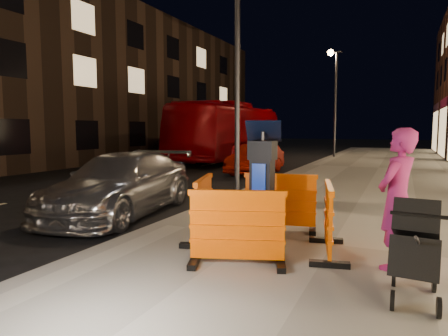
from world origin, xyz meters
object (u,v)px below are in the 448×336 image
at_px(bus_doubledecker, 231,160).
at_px(parking_kiosk, 262,188).
at_px(car_red, 256,174).
at_px(man, 397,199).
at_px(barrier_bldgside, 328,219).
at_px(barrier_kerbside, 204,208).
at_px(barrier_front, 237,228).
at_px(car_silver, 122,214).
at_px(stroller, 416,253).
at_px(barrier_back, 280,202).

bearing_deg(bus_doubledecker, parking_kiosk, -68.38).
bearing_deg(car_red, man, -59.80).
bearing_deg(barrier_bldgside, barrier_kerbside, 77.96).
bearing_deg(bus_doubledecker, barrier_front, -69.65).
height_order(barrier_bldgside, car_silver, barrier_bldgside).
xyz_separation_m(barrier_kerbside, car_red, (-2.62, 9.78, -0.63)).
xyz_separation_m(car_silver, stroller, (5.69, -2.59, 0.64)).
bearing_deg(barrier_front, stroller, -24.50).
xyz_separation_m(barrier_kerbside, barrier_bldgside, (1.90, 0.00, 0.00)).
height_order(car_silver, man, man).
height_order(barrier_kerbside, bus_doubledecker, bus_doubledecker).
bearing_deg(man, bus_doubledecker, -125.17).
bearing_deg(car_red, parking_kiosk, -67.91).
xyz_separation_m(parking_kiosk, car_silver, (-3.69, 1.45, -1.01)).
height_order(barrier_front, car_silver, barrier_front).
relative_size(parking_kiosk, bus_doubledecker, 0.15).
bearing_deg(barrier_kerbside, stroller, -127.21).
distance_m(barrier_kerbside, bus_doubledecker, 16.76).
relative_size(barrier_front, barrier_back, 1.00).
distance_m(parking_kiosk, man, 1.81).
distance_m(car_red, man, 11.41).
xyz_separation_m(barrier_bldgside, car_red, (-4.52, 9.78, -0.63)).
relative_size(car_silver, stroller, 4.65).
bearing_deg(stroller, barrier_front, 179.87).
xyz_separation_m(car_silver, car_red, (0.13, 8.33, 0.00)).
distance_m(car_silver, car_red, 8.33).
xyz_separation_m(barrier_front, barrier_kerbside, (-0.95, 0.95, 0.00)).
height_order(parking_kiosk, car_silver, parking_kiosk).
xyz_separation_m(barrier_kerbside, bus_doubledecker, (-6.20, 15.56, -0.63)).
relative_size(man, stroller, 1.77).
height_order(barrier_front, barrier_back, same).
height_order(barrier_kerbside, car_red, barrier_kerbside).
xyz_separation_m(barrier_kerbside, stroller, (2.95, -1.14, 0.01)).
height_order(barrier_back, man, man).
bearing_deg(car_silver, barrier_bldgside, -25.31).
height_order(barrier_front, car_red, barrier_front).
height_order(car_red, bus_doubledecker, bus_doubledecker).
bearing_deg(car_silver, parking_kiosk, -29.41).
xyz_separation_m(barrier_bldgside, stroller, (1.05, -1.14, 0.01)).
distance_m(barrier_back, car_silver, 3.78).
bearing_deg(parking_kiosk, stroller, -43.79).
xyz_separation_m(car_silver, bus_doubledecker, (-3.45, 14.11, 0.00)).
distance_m(barrier_front, stroller, 2.00).
bearing_deg(barrier_front, barrier_kerbside, 115.96).
bearing_deg(bus_doubledecker, car_silver, -79.30).
xyz_separation_m(bus_doubledecker, stroller, (9.14, -16.70, 0.64)).
bearing_deg(car_silver, man, -25.08).
xyz_separation_m(parking_kiosk, bus_doubledecker, (-7.15, 15.56, -1.01)).
relative_size(parking_kiosk, car_red, 0.48).
distance_m(barrier_front, car_silver, 4.45).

